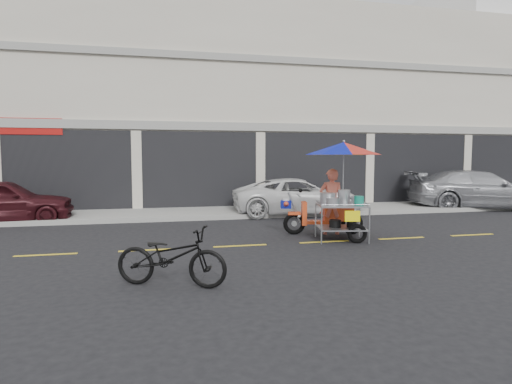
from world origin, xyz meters
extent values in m
plane|color=black|center=(0.00, 0.00, 0.00)|extent=(90.00, 90.00, 0.00)
cube|color=gray|center=(0.00, 5.50, 0.07)|extent=(45.00, 3.00, 0.15)
cube|color=beige|center=(0.00, 10.50, 4.00)|extent=(36.00, 8.00, 8.00)
cube|color=black|center=(0.00, 6.47, 1.45)|extent=(35.28, 0.06, 2.90)
cube|color=gray|center=(0.00, 6.45, 3.10)|extent=(36.00, 0.12, 0.30)
cube|color=gray|center=(0.00, 6.45, 5.60)|extent=(36.00, 0.12, 0.25)
cube|color=white|center=(14.00, 11.00, 5.20)|extent=(8.00, 7.00, 10.40)
cube|color=gold|center=(0.00, 0.00, 0.00)|extent=(42.00, 0.10, 0.01)
imported|color=#360F14|center=(-8.32, 4.70, 0.68)|extent=(4.15, 2.09, 1.35)
imported|color=silver|center=(0.92, 4.70, 0.62)|extent=(4.63, 2.41, 1.25)
imported|color=#97999E|center=(8.10, 4.70, 0.74)|extent=(5.45, 3.36, 1.48)
imported|color=black|center=(-3.58, -2.69, 0.46)|extent=(1.85, 1.25, 0.92)
torus|color=black|center=(-0.38, 1.10, 0.28)|extent=(0.57, 0.22, 0.56)
torus|color=black|center=(1.07, 0.79, 0.28)|extent=(0.57, 0.22, 0.56)
cylinder|color=#9EA0A5|center=(-0.38, 1.10, 0.28)|extent=(0.15, 0.09, 0.14)
cylinder|color=#9EA0A5|center=(1.07, 0.79, 0.28)|extent=(0.15, 0.09, 0.14)
cube|color=#D9481F|center=(-0.38, 1.10, 0.54)|extent=(0.33, 0.18, 0.08)
cylinder|color=#9EA0A5|center=(-0.38, 1.10, 0.69)|extent=(0.36, 0.12, 0.80)
cube|color=#D9481F|center=(-0.14, 1.05, 0.54)|extent=(0.19, 0.35, 0.59)
cube|color=#D9481F|center=(0.29, 0.95, 0.32)|extent=(0.83, 0.44, 0.08)
cube|color=#D9481F|center=(0.73, 0.86, 0.54)|extent=(0.78, 0.41, 0.40)
cube|color=black|center=(0.63, 0.88, 0.77)|extent=(0.68, 0.37, 0.10)
cylinder|color=#9EA0A5|center=(-0.27, 1.07, 0.99)|extent=(0.15, 0.54, 0.04)
sphere|color=black|center=(-0.17, 1.25, 1.11)|extent=(0.10, 0.10, 0.10)
cylinder|color=white|center=(-0.27, 1.07, 0.48)|extent=(0.14, 0.14, 0.05)
cube|color=navy|center=(-0.60, 1.14, 0.77)|extent=(0.30, 0.27, 0.20)
cylinder|color=white|center=(-0.60, 1.14, 0.89)|extent=(0.19, 0.19, 0.05)
cone|color=#D9481F|center=(-0.63, 0.98, 0.79)|extent=(0.22, 0.25, 0.18)
torus|color=black|center=(0.68, -0.30, 0.22)|extent=(0.47, 0.19, 0.46)
cylinder|color=#9EA0A5|center=(-0.16, -0.22, 0.42)|extent=(0.04, 0.04, 0.84)
cylinder|color=#9EA0A5|center=(0.03, 0.66, 0.42)|extent=(0.04, 0.04, 0.84)
cylinder|color=#9EA0A5|center=(0.91, -0.44, 0.42)|extent=(0.04, 0.04, 0.84)
cylinder|color=#9EA0A5|center=(1.09, 0.43, 0.42)|extent=(0.04, 0.04, 0.84)
cube|color=#9EA0A5|center=(0.47, 0.11, 0.30)|extent=(1.25, 1.10, 0.03)
cube|color=#9EA0A5|center=(0.47, 0.11, 0.84)|extent=(1.25, 1.10, 0.04)
cylinder|color=#9EA0A5|center=(0.37, -0.33, 0.90)|extent=(1.07, 0.25, 0.02)
cylinder|color=#9EA0A5|center=(0.56, 0.54, 0.90)|extent=(1.07, 0.25, 0.02)
cylinder|color=#9EA0A5|center=(-0.07, 0.22, 0.90)|extent=(0.21, 0.88, 0.02)
cylinder|color=#9EA0A5|center=(1.00, -0.01, 0.90)|extent=(0.21, 0.88, 0.02)
cylinder|color=#9EA0A5|center=(0.56, 0.54, 0.30)|extent=(0.19, 0.73, 0.04)
cylinder|color=#9EA0A5|center=(0.56, 0.54, 0.79)|extent=(0.19, 0.73, 0.04)
cube|color=#FFEC05|center=(0.51, -0.39, 0.64)|extent=(0.34, 0.09, 0.25)
cylinder|color=#B7B7BC|center=(0.22, 0.36, 0.98)|extent=(0.45, 0.45, 0.24)
cylinder|color=#B7B7BC|center=(0.61, 0.30, 1.01)|extent=(0.35, 0.35, 0.31)
cylinder|color=#B7B7BC|center=(0.85, 0.08, 0.95)|extent=(0.33, 0.33, 0.17)
cylinder|color=#B7B7BC|center=(0.19, -0.02, 0.94)|extent=(0.36, 0.36, 0.15)
cylinder|color=#117A62|center=(0.75, -0.21, 0.97)|extent=(0.26, 0.26, 0.22)
cylinder|color=black|center=(0.32, 0.14, 0.40)|extent=(0.33, 0.33, 0.18)
cylinder|color=black|center=(0.71, 0.05, 0.39)|extent=(0.28, 0.28, 0.16)
cylinder|color=#9EA0A5|center=(0.54, 0.19, 1.58)|extent=(0.03, 0.03, 1.49)
sphere|color=#9EA0A5|center=(0.54, 0.19, 2.35)|extent=(0.06, 0.06, 0.06)
imported|color=#D66650|center=(0.54, 0.90, 0.84)|extent=(0.68, 0.52, 1.68)
camera|label=1|loc=(-3.74, -9.24, 1.98)|focal=30.00mm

